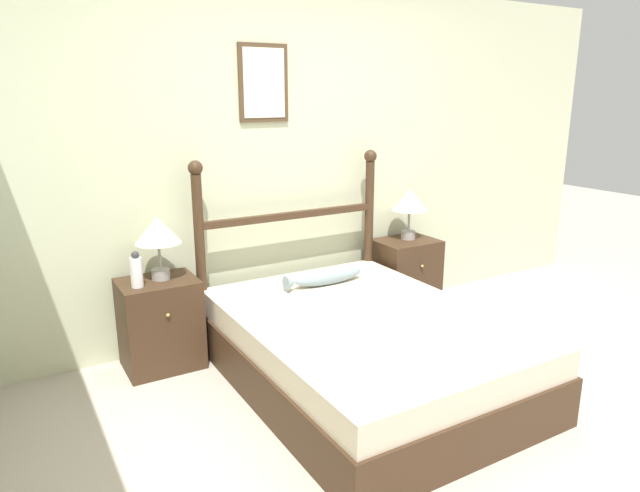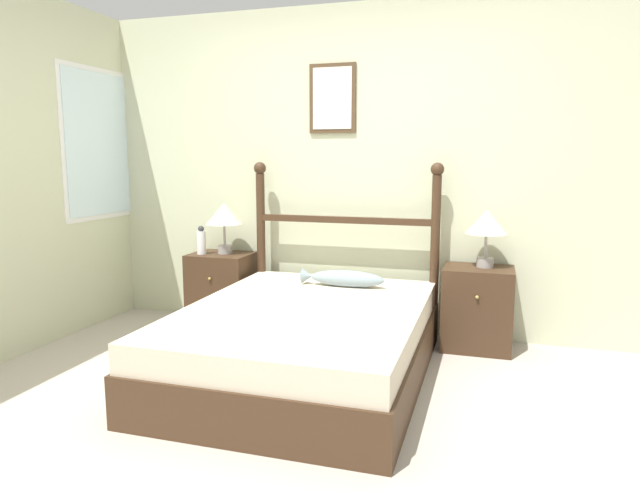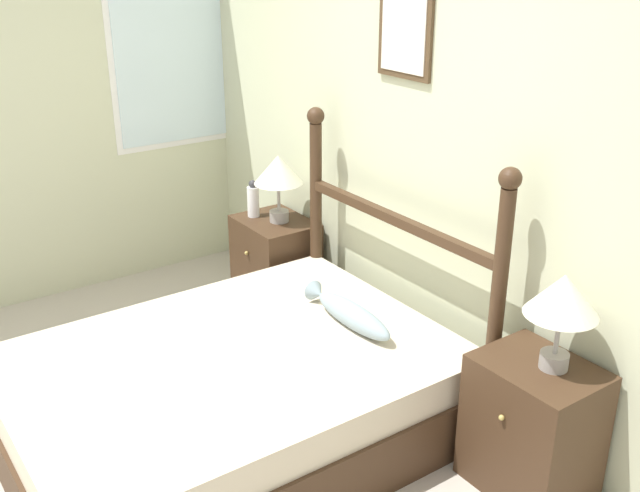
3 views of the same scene
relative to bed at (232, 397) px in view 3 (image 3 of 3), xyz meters
The scene contains 10 objects.
ground_plane 0.64m from the bed, 85.10° to the right, with size 16.00×16.00×0.00m, color #B7AD9E.
wall_back 1.55m from the bed, 87.47° to the left, with size 6.40×0.08×2.55m.
bed is the anchor object (origin of this frame).
headboard 1.10m from the bed, 90.00° to the left, with size 1.50×0.10×1.35m.
nightstand_left 1.35m from the bed, 139.35° to the left, with size 0.49×0.41×0.60m.
nightstand_right 1.35m from the bed, 40.65° to the left, with size 0.49×0.41×0.60m.
table_lamp_left 1.50m from the bed, 138.03° to the left, with size 0.29×0.29×0.42m.
table_lamp_right 1.56m from the bed, 40.52° to the left, with size 0.29×0.29×0.42m.
bottle 1.50m from the bed, 145.07° to the left, with size 0.07×0.07×0.23m.
fish_pillow 0.69m from the bed, 82.12° to the left, with size 0.61×0.12×0.12m.
Camera 3 is at (2.61, -0.76, 2.22)m, focal length 42.00 mm.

